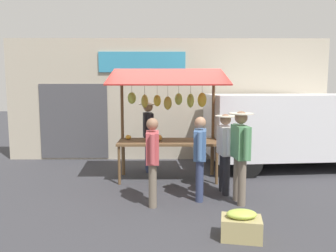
{
  "coord_description": "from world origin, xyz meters",
  "views": [
    {
      "loc": [
        0.06,
        7.41,
        2.12
      ],
      "look_at": [
        0.0,
        0.3,
        1.25
      ],
      "focal_mm": 36.03,
      "sensor_mm": 36.0,
      "label": 1
    }
  ],
  "objects_px": {
    "market_stall": "(168,110)",
    "produce_crate_near": "(241,226)",
    "vendor_with_sunhat": "(148,130)",
    "shopper_in_grey_tee": "(153,156)",
    "shopper_with_ponytail": "(240,149)",
    "parked_van": "(289,124)",
    "shopper_in_striped_shirt": "(200,153)",
    "shopper_with_shopping_bag": "(225,147)"
  },
  "relations": [
    {
      "from": "shopper_in_striped_shirt",
      "to": "shopper_in_grey_tee",
      "type": "distance_m",
      "value": 0.91
    },
    {
      "from": "vendor_with_sunhat",
      "to": "shopper_in_striped_shirt",
      "type": "distance_m",
      "value": 2.35
    },
    {
      "from": "market_stall",
      "to": "produce_crate_near",
      "type": "relative_size",
      "value": 4.12
    },
    {
      "from": "market_stall",
      "to": "shopper_with_shopping_bag",
      "type": "relative_size",
      "value": 1.6
    },
    {
      "from": "shopper_in_striped_shirt",
      "to": "produce_crate_near",
      "type": "height_order",
      "value": "shopper_in_striped_shirt"
    },
    {
      "from": "vendor_with_sunhat",
      "to": "parked_van",
      "type": "distance_m",
      "value": 3.59
    },
    {
      "from": "shopper_with_ponytail",
      "to": "parked_van",
      "type": "distance_m",
      "value": 3.2
    },
    {
      "from": "shopper_with_ponytail",
      "to": "shopper_in_grey_tee",
      "type": "height_order",
      "value": "shopper_with_ponytail"
    },
    {
      "from": "vendor_with_sunhat",
      "to": "shopper_in_grey_tee",
      "type": "distance_m",
      "value": 2.39
    },
    {
      "from": "market_stall",
      "to": "vendor_with_sunhat",
      "type": "distance_m",
      "value": 1.01
    },
    {
      "from": "vendor_with_sunhat",
      "to": "parked_van",
      "type": "relative_size",
      "value": 0.37
    },
    {
      "from": "shopper_with_ponytail",
      "to": "parked_van",
      "type": "xyz_separation_m",
      "value": [
        -1.83,
        -2.62,
        0.14
      ]
    },
    {
      "from": "shopper_in_grey_tee",
      "to": "parked_van",
      "type": "xyz_separation_m",
      "value": [
        -3.38,
        -2.71,
        0.24
      ]
    },
    {
      "from": "vendor_with_sunhat",
      "to": "shopper_in_grey_tee",
      "type": "relative_size",
      "value": 1.1
    },
    {
      "from": "shopper_with_ponytail",
      "to": "shopper_in_grey_tee",
      "type": "bearing_deg",
      "value": 87.83
    },
    {
      "from": "market_stall",
      "to": "vendor_with_sunhat",
      "type": "relative_size",
      "value": 1.47
    },
    {
      "from": "market_stall",
      "to": "parked_van",
      "type": "height_order",
      "value": "market_stall"
    },
    {
      "from": "shopper_in_grey_tee",
      "to": "produce_crate_near",
      "type": "xyz_separation_m",
      "value": [
        -1.27,
        1.35,
        -0.7
      ]
    },
    {
      "from": "shopper_with_ponytail",
      "to": "shopper_in_striped_shirt",
      "type": "relative_size",
      "value": 1.08
    },
    {
      "from": "parked_van",
      "to": "produce_crate_near",
      "type": "xyz_separation_m",
      "value": [
        2.11,
        4.06,
        -0.93
      ]
    },
    {
      "from": "shopper_with_ponytail",
      "to": "shopper_with_shopping_bag",
      "type": "distance_m",
      "value": 0.59
    },
    {
      "from": "shopper_in_grey_tee",
      "to": "vendor_with_sunhat",
      "type": "bearing_deg",
      "value": 2.76
    },
    {
      "from": "parked_van",
      "to": "vendor_with_sunhat",
      "type": "bearing_deg",
      "value": 0.36
    },
    {
      "from": "parked_van",
      "to": "shopper_in_striped_shirt",
      "type": "bearing_deg",
      "value": 38.99
    },
    {
      "from": "market_stall",
      "to": "shopper_in_striped_shirt",
      "type": "height_order",
      "value": "market_stall"
    },
    {
      "from": "produce_crate_near",
      "to": "parked_van",
      "type": "bearing_deg",
      "value": -117.5
    },
    {
      "from": "market_stall",
      "to": "vendor_with_sunhat",
      "type": "xyz_separation_m",
      "value": [
        0.48,
        -0.69,
        -0.56
      ]
    },
    {
      "from": "shopper_in_grey_tee",
      "to": "parked_van",
      "type": "relative_size",
      "value": 0.34
    },
    {
      "from": "market_stall",
      "to": "produce_crate_near",
      "type": "distance_m",
      "value": 3.49
    },
    {
      "from": "vendor_with_sunhat",
      "to": "parked_van",
      "type": "bearing_deg",
      "value": 87.17
    },
    {
      "from": "produce_crate_near",
      "to": "market_stall",
      "type": "bearing_deg",
      "value": -72.03
    },
    {
      "from": "shopper_with_ponytail",
      "to": "shopper_in_grey_tee",
      "type": "distance_m",
      "value": 1.56
    },
    {
      "from": "shopper_in_grey_tee",
      "to": "produce_crate_near",
      "type": "height_order",
      "value": "shopper_in_grey_tee"
    },
    {
      "from": "shopper_with_ponytail",
      "to": "shopper_with_shopping_bag",
      "type": "height_order",
      "value": "shopper_with_ponytail"
    },
    {
      "from": "vendor_with_sunhat",
      "to": "shopper_with_shopping_bag",
      "type": "relative_size",
      "value": 1.09
    },
    {
      "from": "shopper_with_shopping_bag",
      "to": "shopper_in_grey_tee",
      "type": "height_order",
      "value": "shopper_with_shopping_bag"
    },
    {
      "from": "shopper_with_ponytail",
      "to": "shopper_in_striped_shirt",
      "type": "xyz_separation_m",
      "value": [
        0.7,
        -0.2,
        -0.1
      ]
    },
    {
      "from": "shopper_with_shopping_bag",
      "to": "produce_crate_near",
      "type": "relative_size",
      "value": 2.58
    },
    {
      "from": "shopper_in_grey_tee",
      "to": "parked_van",
      "type": "distance_m",
      "value": 4.34
    },
    {
      "from": "market_stall",
      "to": "produce_crate_near",
      "type": "bearing_deg",
      "value": 107.97
    },
    {
      "from": "shopper_with_shopping_bag",
      "to": "shopper_in_striped_shirt",
      "type": "distance_m",
      "value": 0.64
    },
    {
      "from": "shopper_with_ponytail",
      "to": "shopper_in_striped_shirt",
      "type": "distance_m",
      "value": 0.73
    }
  ]
}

